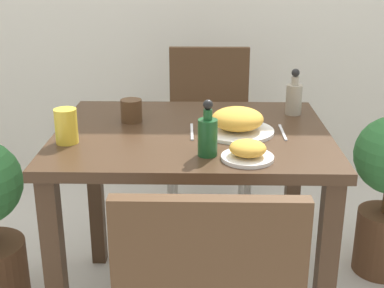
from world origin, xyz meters
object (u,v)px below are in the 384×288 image
object	(u,v)px
condiment_bottle	(208,135)
food_plate	(237,122)
drink_cup	(131,111)
sauce_bottle	(294,97)
side_plate	(248,151)
juice_glass	(66,126)
chair_far	(209,129)

from	to	relation	value
condiment_bottle	food_plate	bearing A→B (deg)	64.51
drink_cup	sauce_bottle	size ratio (longest dim) A/B	0.47
food_plate	side_plate	size ratio (longest dim) A/B	1.59
food_plate	side_plate	bearing A→B (deg)	-86.25
side_plate	sauce_bottle	distance (m)	0.53
juice_glass	food_plate	bearing A→B (deg)	11.41
chair_far	drink_cup	bearing A→B (deg)	-114.27
chair_far	juice_glass	xyz separation A→B (m)	(-0.48, -0.89, 0.30)
juice_glass	condiment_bottle	world-z (taller)	condiment_bottle
chair_far	drink_cup	world-z (taller)	chair_far
chair_far	food_plate	bearing A→B (deg)	-83.47
food_plate	drink_cup	xyz separation A→B (m)	(-0.38, 0.12, 0.00)
drink_cup	juice_glass	bearing A→B (deg)	-127.65
sauce_bottle	condiment_bottle	bearing A→B (deg)	-126.65
juice_glass	sauce_bottle	xyz separation A→B (m)	(0.79, 0.34, 0.01)
side_plate	drink_cup	world-z (taller)	drink_cup
side_plate	condiment_bottle	xyz separation A→B (m)	(-0.12, 0.03, 0.04)
drink_cup	condiment_bottle	bearing A→B (deg)	-50.83
chair_far	food_plate	world-z (taller)	chair_far
chair_far	juice_glass	world-z (taller)	chair_far
condiment_bottle	chair_far	bearing A→B (deg)	89.09
sauce_bottle	condiment_bottle	xyz separation A→B (m)	(-0.33, -0.45, 0.00)
chair_far	condiment_bottle	bearing A→B (deg)	-90.91
side_plate	drink_cup	bearing A→B (deg)	136.84
drink_cup	juice_glass	size ratio (longest dim) A/B	0.72
juice_glass	condiment_bottle	distance (m)	0.47
food_plate	side_plate	world-z (taller)	food_plate
chair_far	sauce_bottle	size ratio (longest dim) A/B	4.98
chair_far	side_plate	distance (m)	1.06
chair_far	juice_glass	size ratio (longest dim) A/B	7.68
food_plate	condiment_bottle	xyz separation A→B (m)	(-0.10, -0.22, 0.03)
side_plate	drink_cup	xyz separation A→B (m)	(-0.40, 0.37, 0.02)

